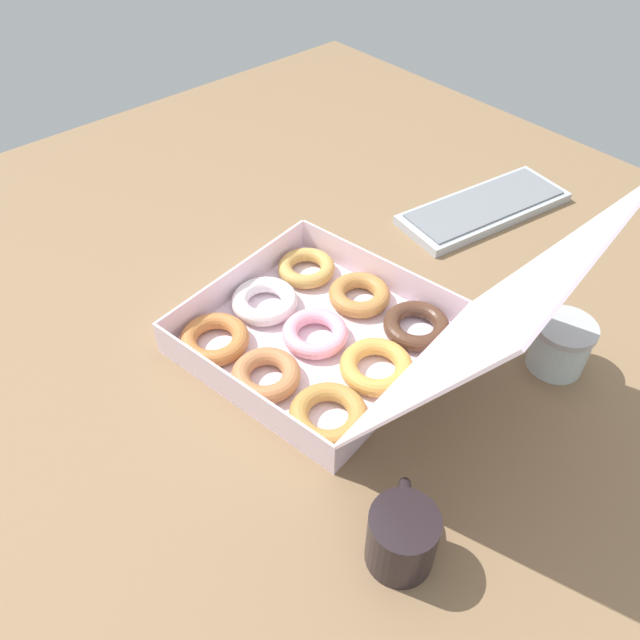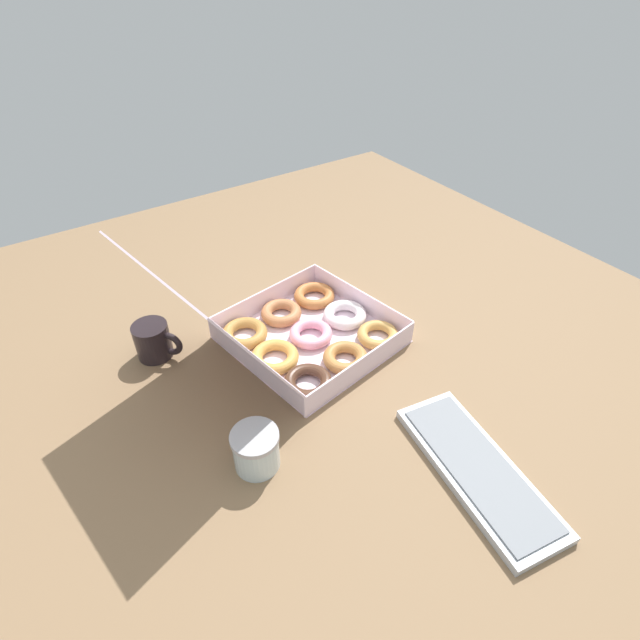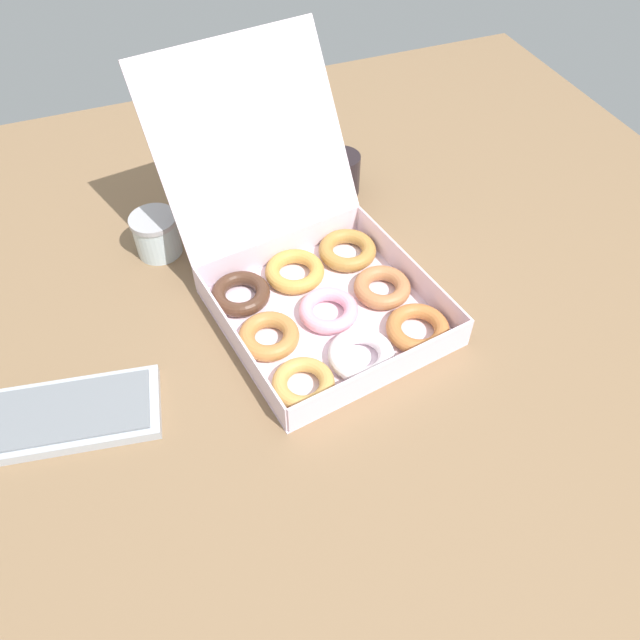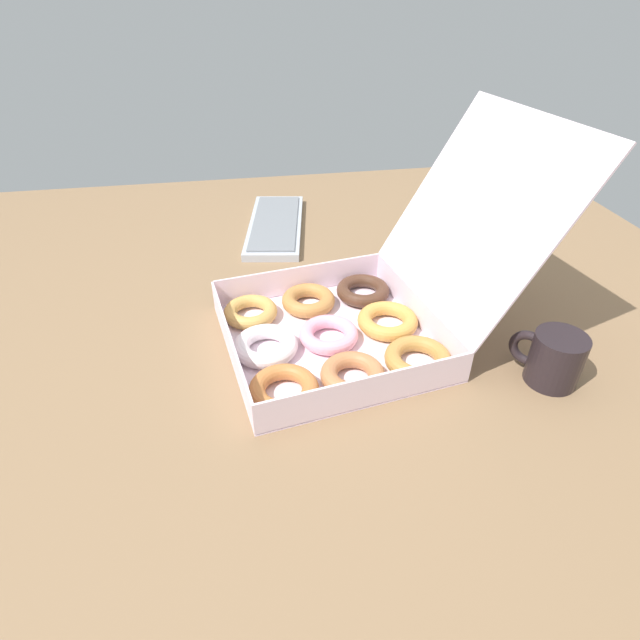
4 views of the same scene
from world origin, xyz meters
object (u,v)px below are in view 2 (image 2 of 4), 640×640
object	(u,v)px
keyboard	(478,470)
donut_box	(300,333)
coffee_mug	(154,340)
glass_jar	(256,450)

from	to	relation	value
keyboard	donut_box	bearing A→B (deg)	9.45
coffee_mug	donut_box	bearing A→B (deg)	-118.46
coffee_mug	glass_jar	distance (cm)	40.22
glass_jar	keyboard	bearing A→B (deg)	-127.10
donut_box	keyboard	distance (cm)	49.29
keyboard	coffee_mug	xyz separation A→B (cm)	(64.60, 37.73, 3.40)
donut_box	coffee_mug	size ratio (longest dim) A/B	5.70
keyboard	glass_jar	xyz separation A→B (cm)	(24.70, 32.66, 3.13)
keyboard	glass_jar	size ratio (longest dim) A/B	4.14
donut_box	coffee_mug	xyz separation A→B (cm)	(16.07, 29.64, 0.44)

